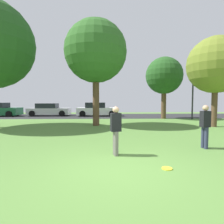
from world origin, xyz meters
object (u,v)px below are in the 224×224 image
object	(u,v)px
oak_tree_center	(96,52)
person_catcher	(205,125)
oak_tree_right	(164,76)
person_thrower	(116,129)
street_lamp_post	(193,95)
maple_tree_near	(216,65)
parked_car_white	(97,110)
frisbee_disc	(167,168)
parked_car_silver	(49,110)

from	to	relation	value
oak_tree_center	person_catcher	size ratio (longest dim) A/B	4.55
oak_tree_right	person_thrower	xyz separation A→B (m)	(-5.19, -11.65, -3.19)
person_catcher	street_lamp_post	size ratio (longest dim) A/B	0.35
street_lamp_post	person_thrower	bearing A→B (deg)	-124.91
oak_tree_center	person_catcher	world-z (taller)	oak_tree_center
oak_tree_center	oak_tree_right	world-z (taller)	oak_tree_center
oak_tree_center	oak_tree_right	distance (m)	7.76
oak_tree_center	street_lamp_post	xyz separation A→B (m)	(8.65, 3.87, -2.81)
oak_tree_center	oak_tree_right	size ratio (longest dim) A/B	1.24
maple_tree_near	street_lamp_post	xyz separation A→B (m)	(0.79, 4.79, -1.78)
person_catcher	parked_car_white	size ratio (longest dim) A/B	0.36
person_thrower	person_catcher	world-z (taller)	person_catcher
frisbee_disc	parked_car_white	xyz separation A→B (m)	(-2.54, 16.05, 0.67)
oak_tree_center	person_thrower	world-z (taller)	oak_tree_center
oak_tree_center	maple_tree_near	xyz separation A→B (m)	(7.86, -0.91, -1.02)
maple_tree_near	person_catcher	world-z (taller)	maple_tree_near
oak_tree_center	parked_car_white	size ratio (longest dim) A/B	1.62
person_catcher	parked_car_silver	world-z (taller)	person_catcher
maple_tree_near	parked_car_silver	distance (m)	16.57
parked_car_white	street_lamp_post	distance (m)	9.85
oak_tree_right	street_lamp_post	bearing A→B (deg)	-15.69
oak_tree_center	parked_car_silver	size ratio (longest dim) A/B	1.59
street_lamp_post	frisbee_disc	bearing A→B (deg)	-117.65
person_catcher	person_thrower	bearing A→B (deg)	0.00
oak_tree_center	street_lamp_post	size ratio (longest dim) A/B	1.60
parked_car_silver	parked_car_white	size ratio (longest dim) A/B	1.02
oak_tree_center	parked_car_white	bearing A→B (deg)	92.12
maple_tree_near	oak_tree_center	bearing A→B (deg)	173.38
person_catcher	parked_car_white	world-z (taller)	person_catcher
oak_tree_center	maple_tree_near	distance (m)	7.97
street_lamp_post	oak_tree_center	bearing A→B (deg)	-155.88
person_thrower	oak_tree_right	bearing A→B (deg)	53.43
person_thrower	parked_car_white	distance (m)	14.86
oak_tree_center	parked_car_silver	bearing A→B (deg)	125.30
oak_tree_right	street_lamp_post	xyz separation A→B (m)	(2.46, -0.69, -1.79)
person_thrower	frisbee_disc	size ratio (longest dim) A/B	5.79
person_catcher	street_lamp_post	bearing A→B (deg)	-125.61
oak_tree_center	frisbee_disc	xyz separation A→B (m)	(2.26, -8.33, -5.05)
street_lamp_post	maple_tree_near	bearing A→B (deg)	-99.43
person_catcher	street_lamp_post	world-z (taller)	street_lamp_post
frisbee_disc	street_lamp_post	bearing A→B (deg)	62.35
oak_tree_center	maple_tree_near	size ratio (longest dim) A/B	1.23
maple_tree_near	oak_tree_right	size ratio (longest dim) A/B	1.01
maple_tree_near	oak_tree_right	distance (m)	5.72
maple_tree_near	parked_car_silver	xyz separation A→B (m)	(-13.54, 8.94, -3.39)
person_catcher	parked_car_white	distance (m)	14.79
person_thrower	parked_car_white	xyz separation A→B (m)	(-1.29, 14.80, -0.17)
maple_tree_near	parked_car_silver	bearing A→B (deg)	146.57
person_catcher	frisbee_disc	world-z (taller)	person_catcher
parked_car_silver	street_lamp_post	size ratio (longest dim) A/B	1.01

